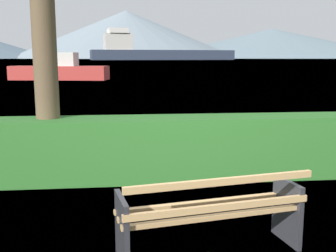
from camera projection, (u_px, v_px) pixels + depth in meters
name	position (u px, v px, depth m)	size (l,w,h in m)	color
ground_plane	(208.00, 251.00, 4.11)	(1400.00, 1400.00, 0.00)	#4C6B33
water_surface	(127.00, 59.00, 304.97)	(620.00, 620.00, 0.00)	#7A99A8
park_bench	(211.00, 214.00, 3.98)	(1.93, 0.90, 0.87)	tan
hedge_row	(177.00, 148.00, 6.52)	(12.50, 0.72, 1.01)	#2D6B28
cargo_ship_large	(153.00, 51.00, 259.39)	(94.71, 31.19, 19.47)	#2D384C
sailboat_mid	(60.00, 70.00, 34.78)	(8.53, 3.65, 2.33)	#B2332D
distant_hills	(93.00, 38.00, 549.08)	(881.96, 437.02, 62.44)	slate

